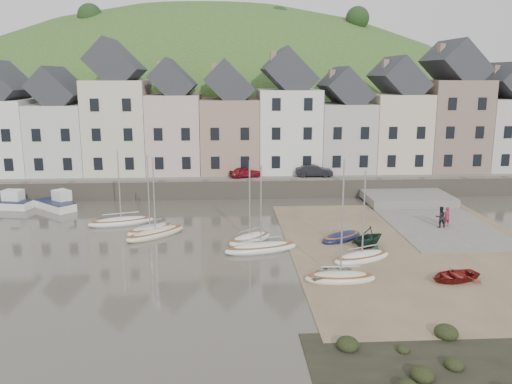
{
  "coord_description": "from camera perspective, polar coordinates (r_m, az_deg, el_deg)",
  "views": [
    {
      "loc": [
        -2.37,
        -35.14,
        12.07
      ],
      "look_at": [
        0.0,
        6.0,
        3.0
      ],
      "focal_mm": 37.45,
      "sensor_mm": 36.0,
      "label": 1
    }
  ],
  "objects": [
    {
      "name": "rowboat_green",
      "position": [
        38.77,
        11.86,
        -4.72
      ],
      "size": [
        3.81,
        3.69,
        1.53
      ],
      "primitive_type": "imported",
      "rotation": [
        0.0,
        0.0,
        -1.0
      ],
      "color": "black",
      "rests_on": "beach"
    },
    {
      "name": "ground",
      "position": [
        37.23,
        0.53,
        -6.51
      ],
      "size": [
        160.0,
        160.0,
        0.0
      ],
      "primitive_type": "plane",
      "color": "#4A453A",
      "rests_on": "ground"
    },
    {
      "name": "car_left",
      "position": [
        55.57,
        -1.15,
        2.14
      ],
      "size": [
        3.52,
        2.24,
        1.12
      ],
      "primitive_type": "imported",
      "rotation": [
        0.0,
        0.0,
        1.88
      ],
      "color": "maroon",
      "rests_on": "quay_street"
    },
    {
      "name": "townhouse_terrace",
      "position": [
        59.47,
        0.7,
        7.84
      ],
      "size": [
        61.05,
        8.0,
        13.93
      ],
      "color": "silver",
      "rests_on": "quay_land"
    },
    {
      "name": "motorboat_2",
      "position": [
        52.23,
        -20.49,
        -1.09
      ],
      "size": [
        4.38,
        4.28,
        1.7
      ],
      "color": "white",
      "rests_on": "ground"
    },
    {
      "name": "beach",
      "position": [
        39.48,
        16.76,
        -5.89
      ],
      "size": [
        18.0,
        26.0,
        0.06
      ],
      "primitive_type": "cube",
      "color": "brown",
      "rests_on": "ground"
    },
    {
      "name": "quay_land",
      "position": [
        68.13,
        -1.26,
        2.85
      ],
      "size": [
        90.0,
        30.0,
        1.5
      ],
      "primitive_type": "cube",
      "color": "#375221",
      "rests_on": "ground"
    },
    {
      "name": "sailboat_7",
      "position": [
        32.58,
        8.98,
        -9.0
      ],
      "size": [
        4.28,
        1.56,
        6.32
      ],
      "color": "beige",
      "rests_on": "ground"
    },
    {
      "name": "person_dark",
      "position": [
        45.12,
        19.1,
        -2.53
      ],
      "size": [
        0.89,
        0.72,
        1.7
      ],
      "primitive_type": "imported",
      "rotation": [
        0.0,
        0.0,
        3.24
      ],
      "color": "black",
      "rests_on": "slipway"
    },
    {
      "name": "car_right",
      "position": [
        56.28,
        6.23,
        2.28
      ],
      "size": [
        3.97,
        1.61,
        1.28
      ],
      "primitive_type": "imported",
      "rotation": [
        0.0,
        0.0,
        1.5
      ],
      "color": "black",
      "rests_on": "quay_street"
    },
    {
      "name": "sailboat_4",
      "position": [
        37.44,
        0.53,
        -5.98
      ],
      "size": [
        5.51,
        2.78,
        6.32
      ],
      "color": "white",
      "rests_on": "ground"
    },
    {
      "name": "hillside",
      "position": [
        99.81,
        -4.67,
        -5.16
      ],
      "size": [
        134.4,
        84.0,
        84.0
      ],
      "color": "#375221",
      "rests_on": "ground"
    },
    {
      "name": "motorboat_0",
      "position": [
        54.32,
        -25.03,
        -0.98
      ],
      "size": [
        5.05,
        2.63,
        1.7
      ],
      "color": "white",
      "rests_on": "ground"
    },
    {
      "name": "sailboat_0",
      "position": [
        45.38,
        -14.2,
        -3.06
      ],
      "size": [
        5.56,
        3.02,
        6.32
      ],
      "color": "white",
      "rests_on": "ground"
    },
    {
      "name": "seawall",
      "position": [
        53.38,
        -0.68,
        0.33
      ],
      "size": [
        70.0,
        1.2,
        1.8
      ],
      "primitive_type": "cube",
      "color": "slate",
      "rests_on": "ground"
    },
    {
      "name": "shore_rocks",
      "position": [
        25.42,
        21.2,
        -16.56
      ],
      "size": [
        14.0,
        6.0,
        0.72
      ],
      "color": "black",
      "rests_on": "ground"
    },
    {
      "name": "sailboat_1",
      "position": [
        42.55,
        -11.24,
        -3.94
      ],
      "size": [
        4.05,
        3.7,
        6.32
      ],
      "color": "white",
      "rests_on": "ground"
    },
    {
      "name": "quay_street",
      "position": [
        56.67,
        -0.84,
        1.72
      ],
      "size": [
        70.0,
        7.0,
        0.1
      ],
      "primitive_type": "cube",
      "color": "slate",
      "rests_on": "quay_land"
    },
    {
      "name": "person_red",
      "position": [
        45.65,
        19.69,
        -2.47
      ],
      "size": [
        0.65,
        0.49,
        1.59
      ],
      "primitive_type": "imported",
      "rotation": [
        0.0,
        0.0,
        3.35
      ],
      "color": "maroon",
      "rests_on": "slipway"
    },
    {
      "name": "sailboat_5",
      "position": [
        40.36,
        9.12,
        -4.75
      ],
      "size": [
        4.01,
        3.47,
        6.32
      ],
      "color": "#121839",
      "rests_on": "ground"
    },
    {
      "name": "sailboat_3",
      "position": [
        39.47,
        -0.67,
        -4.99
      ],
      "size": [
        3.94,
        3.68,
        6.32
      ],
      "color": "white",
      "rests_on": "ground"
    },
    {
      "name": "rowboat_red",
      "position": [
        34.25,
        20.4,
        -8.35
      ],
      "size": [
        3.63,
        3.02,
        0.65
      ],
      "primitive_type": "imported",
      "rotation": [
        0.0,
        0.0,
        -1.28
      ],
      "color": "maroon",
      "rests_on": "beach"
    },
    {
      "name": "slipway",
      "position": [
        48.03,
        18.04,
        -2.69
      ],
      "size": [
        8.0,
        18.0,
        0.12
      ],
      "primitive_type": "cube",
      "color": "slate",
      "rests_on": "ground"
    },
    {
      "name": "sailboat_6",
      "position": [
        36.28,
        11.24,
        -6.83
      ],
      "size": [
        4.61,
        3.16,
        6.32
      ],
      "color": "white",
      "rests_on": "ground"
    },
    {
      "name": "sailboat_2",
      "position": [
        41.53,
        -10.67,
        -4.33
      ],
      "size": [
        4.86,
        4.62,
        6.32
      ],
      "color": "beige",
      "rests_on": "ground"
    },
    {
      "name": "rowboat_white",
      "position": [
        32.75,
        7.83,
        -8.63
      ],
      "size": [
        3.74,
        3.54,
        0.63
      ],
      "primitive_type": "imported",
      "rotation": [
        0.0,
        0.0,
        -0.95
      ],
      "color": "silver",
      "rests_on": "beach"
    }
  ]
}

